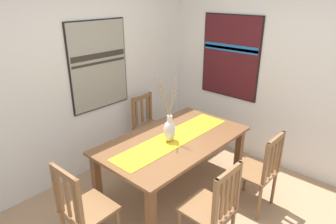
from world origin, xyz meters
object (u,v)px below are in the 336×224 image
(chair_3, at_px, (213,207))
(chair_0, at_px, (259,170))
(dining_table, at_px, (174,146))
(centerpiece_vase, at_px, (169,129))
(chair_2, at_px, (83,209))
(chair_1, at_px, (149,125))
(painting_on_side_wall, at_px, (230,57))
(painting_on_back_wall, at_px, (99,65))

(chair_3, bearing_deg, chair_0, -1.92)
(dining_table, distance_m, centerpiece_vase, 0.26)
(dining_table, relative_size, chair_2, 1.85)
(chair_1, bearing_deg, painting_on_side_wall, -35.51)
(dining_table, distance_m, painting_on_back_wall, 1.42)
(centerpiece_vase, relative_size, chair_3, 0.83)
(dining_table, height_order, chair_3, chair_3)
(chair_1, relative_size, painting_on_side_wall, 0.77)
(dining_table, bearing_deg, chair_1, 62.56)
(chair_2, height_order, chair_3, chair_2)
(chair_0, relative_size, chair_2, 0.98)
(chair_0, relative_size, chair_3, 0.99)
(chair_1, distance_m, chair_3, 1.95)
(chair_0, bearing_deg, painting_on_back_wall, 104.81)
(dining_table, distance_m, painting_on_side_wall, 1.65)
(dining_table, bearing_deg, painting_on_back_wall, 96.29)
(chair_1, xyz_separation_m, painting_on_back_wall, (-0.58, 0.30, 0.95))
(chair_2, xyz_separation_m, painting_on_side_wall, (2.66, 0.18, 0.94))
(chair_0, height_order, painting_on_back_wall, painting_on_back_wall)
(chair_0, bearing_deg, centerpiece_vase, 119.36)
(chair_3, distance_m, painting_on_side_wall, 2.33)
(chair_1, distance_m, chair_2, 1.90)
(painting_on_back_wall, bearing_deg, dining_table, -83.71)
(chair_2, bearing_deg, chair_0, -28.34)
(dining_table, height_order, centerpiece_vase, centerpiece_vase)
(painting_on_side_wall, bearing_deg, chair_1, 144.49)
(painting_on_back_wall, distance_m, painting_on_side_wall, 1.85)
(chair_3, relative_size, painting_on_back_wall, 0.83)
(dining_table, relative_size, painting_on_back_wall, 1.55)
(painting_on_back_wall, bearing_deg, chair_0, -75.19)
(chair_0, bearing_deg, chair_1, 88.76)
(chair_2, relative_size, chair_3, 1.01)
(chair_2, bearing_deg, dining_table, -0.02)
(centerpiece_vase, height_order, chair_1, centerpiece_vase)
(chair_0, height_order, painting_on_side_wall, painting_on_side_wall)
(dining_table, height_order, chair_2, chair_2)
(dining_table, bearing_deg, chair_3, -116.74)
(dining_table, height_order, chair_1, chair_1)
(chair_0, xyz_separation_m, painting_on_back_wall, (-0.54, 2.06, 0.93))
(painting_on_back_wall, bearing_deg, chair_1, -26.96)
(chair_2, bearing_deg, chair_3, -47.11)
(painting_on_back_wall, height_order, painting_on_side_wall, painting_on_side_wall)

